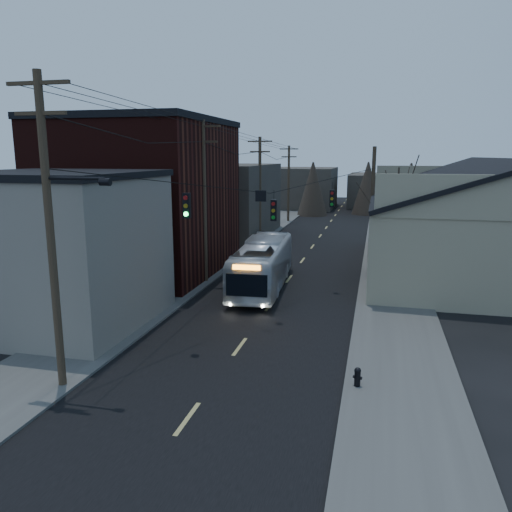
% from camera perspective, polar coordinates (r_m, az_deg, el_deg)
% --- Properties ---
extents(ground, '(160.00, 160.00, 0.00)m').
position_cam_1_polar(ground, '(14.60, -10.90, -21.61)').
color(ground, black).
rests_on(ground, ground).
extents(road_surface, '(9.00, 110.00, 0.02)m').
position_cam_1_polar(road_surface, '(42.15, 6.13, 0.60)').
color(road_surface, black).
rests_on(road_surface, ground).
extents(sidewalk_left, '(4.00, 110.00, 0.12)m').
position_cam_1_polar(sidewalk_left, '(43.44, -2.40, 1.05)').
color(sidewalk_left, '#474744').
rests_on(sidewalk_left, ground).
extents(sidewalk_right, '(4.00, 110.00, 0.12)m').
position_cam_1_polar(sidewalk_right, '(41.82, 14.99, 0.25)').
color(sidewalk_right, '#474744').
rests_on(sidewalk_right, ground).
extents(building_clapboard, '(8.00, 8.00, 7.00)m').
position_cam_1_polar(building_clapboard, '(25.04, -21.55, 0.50)').
color(building_clapboard, slate).
rests_on(building_clapboard, ground).
extents(building_brick, '(10.00, 12.00, 10.00)m').
position_cam_1_polar(building_brick, '(34.75, -12.67, 6.38)').
color(building_brick, black).
rests_on(building_brick, ground).
extents(building_left_far, '(9.00, 14.00, 7.00)m').
position_cam_1_polar(building_left_far, '(49.53, -3.87, 6.34)').
color(building_left_far, '#38322D').
rests_on(building_left_far, ground).
extents(warehouse, '(16.16, 20.60, 7.73)m').
position_cam_1_polar(warehouse, '(37.23, 25.40, 2.30)').
color(warehouse, gray).
rests_on(warehouse, ground).
extents(building_far_left, '(10.00, 12.00, 6.00)m').
position_cam_1_polar(building_far_left, '(77.05, 5.20, 7.78)').
color(building_far_left, '#38322D').
rests_on(building_far_left, ground).
extents(building_far_right, '(12.00, 14.00, 5.00)m').
position_cam_1_polar(building_far_right, '(81.25, 14.90, 7.28)').
color(building_far_right, '#38322D').
rests_on(building_far_right, ground).
extents(bare_tree, '(0.40, 0.40, 7.20)m').
position_cam_1_polar(bare_tree, '(31.37, 15.67, 3.14)').
color(bare_tree, black).
rests_on(bare_tree, ground).
extents(utility_lines, '(11.24, 45.28, 10.50)m').
position_cam_1_polar(utility_lines, '(36.31, 0.15, 6.80)').
color(utility_lines, '#382B1E').
rests_on(utility_lines, ground).
extents(bus, '(3.14, 10.60, 2.91)m').
position_cam_1_polar(bus, '(29.99, 0.77, -0.97)').
color(bus, silver).
rests_on(bus, ground).
extents(parked_car, '(1.95, 4.35, 1.38)m').
position_cam_1_polar(parked_car, '(42.88, 1.81, 1.77)').
color(parked_car, '#B8BAC1').
rests_on(parked_car, ground).
extents(fire_hydrant, '(0.33, 0.23, 0.67)m').
position_cam_1_polar(fire_hydrant, '(17.93, 11.52, -13.29)').
color(fire_hydrant, black).
rests_on(fire_hydrant, sidewalk_right).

